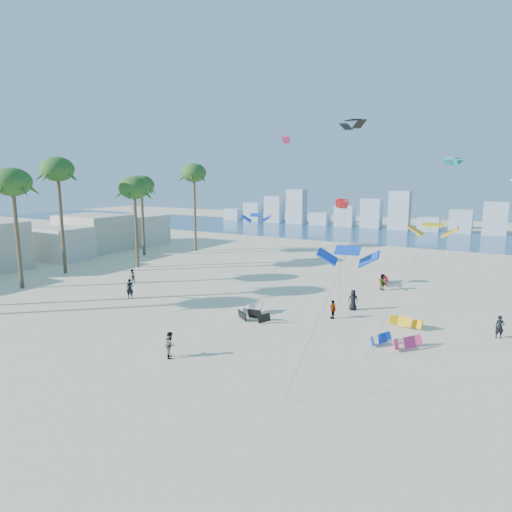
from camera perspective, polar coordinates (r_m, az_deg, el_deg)
The scene contains 10 objects.
ground at distance 30.77m, azimuth -20.61°, elevation -12.44°, with size 220.00×220.00×0.00m, color beige.
ocean at distance 93.16m, azimuth 15.79°, elevation 2.75°, with size 220.00×220.00×0.00m, color navy.
kitesurfer_near at distance 43.94m, azimuth -15.98°, elevation -4.08°, with size 0.69×0.46×1.91m, color black.
kitesurfer_mid at distance 29.48m, azimuth -11.00°, elevation -11.17°, with size 0.83×0.65×1.71m, color gray.
kitesurfers_far at distance 40.72m, azimuth 14.23°, elevation -5.30°, with size 39.33×12.51×1.81m.
grounded_kites at distance 37.47m, azimuth 10.60°, elevation -7.19°, with size 15.06×20.57×0.88m.
flying_kites at distance 39.54m, azimuth 14.24°, elevation 9.64°, with size 32.01×31.28×17.80m.
palm_row at distance 55.31m, azimuth -22.71°, elevation 9.22°, with size 9.42×44.80×14.26m.
beachfront_buildings at distance 68.60m, azimuth -25.40°, elevation 1.83°, with size 11.50×43.00×6.00m.
distant_skyline at distance 102.79m, azimuth 16.61°, elevation 5.11°, with size 85.00×3.00×8.40m.
Camera 1 is at (22.38, -17.70, 11.52)m, focal length 30.96 mm.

